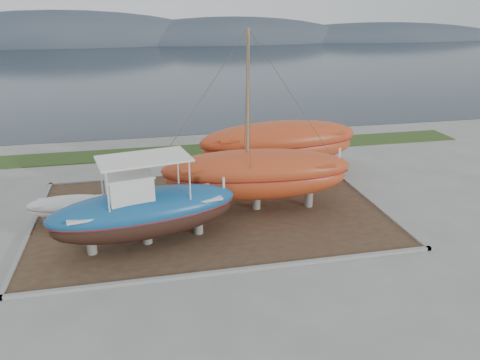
{
  "coord_description": "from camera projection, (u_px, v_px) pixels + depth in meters",
  "views": [
    {
      "loc": [
        -3.33,
        -18.76,
        10.58
      ],
      "look_at": [
        1.59,
        4.0,
        1.77
      ],
      "focal_mm": 35.0,
      "sensor_mm": 36.0,
      "label": 1
    }
  ],
  "objects": [
    {
      "name": "blue_caique",
      "position": [
        145.0,
        202.0,
        21.19
      ],
      "size": [
        9.06,
        4.32,
        4.19
      ],
      "primitive_type": null,
      "rotation": [
        0.0,
        0.0,
        0.19
      ],
      "color": "#16538B",
      "rests_on": "dirt_patch"
    },
    {
      "name": "dirt_patch",
      "position": [
        211.0,
        212.0,
        25.19
      ],
      "size": [
        18.0,
        12.0,
        0.06
      ],
      "primitive_type": "cube",
      "color": "#422D1E",
      "rests_on": "ground"
    },
    {
      "name": "white_dinghy",
      "position": [
        71.0,
        209.0,
        23.99
      ],
      "size": [
        4.32,
        1.8,
        1.28
      ],
      "primitive_type": null,
      "rotation": [
        0.0,
        0.0,
        -0.05
      ],
      "color": "silver",
      "rests_on": "dirt_patch"
    },
    {
      "name": "sea",
      "position": [
        155.0,
        65.0,
        85.54
      ],
      "size": [
        260.0,
        100.0,
        0.04
      ],
      "primitive_type": null,
      "color": "black",
      "rests_on": "ground"
    },
    {
      "name": "orange_sailboat",
      "position": [
        257.0,
        124.0,
        23.95
      ],
      "size": [
        10.37,
        4.01,
        9.43
      ],
      "primitive_type": null,
      "rotation": [
        0.0,
        0.0,
        -0.1
      ],
      "color": "#AF3D1A",
      "rests_on": "dirt_patch"
    },
    {
      "name": "mountain_ridge",
      "position": [
        147.0,
        42.0,
        135.82
      ],
      "size": [
        200.0,
        36.0,
        20.0
      ],
      "primitive_type": null,
      "color": "#333D49",
      "rests_on": "ground"
    },
    {
      "name": "ground",
      "position": [
        225.0,
        248.0,
        21.55
      ],
      "size": [
        140.0,
        140.0,
        0.0
      ],
      "primitive_type": "plane",
      "color": "gray",
      "rests_on": "ground"
    },
    {
      "name": "orange_bare_hull",
      "position": [
        279.0,
        149.0,
        30.13
      ],
      "size": [
        10.67,
        3.82,
        3.44
      ],
      "primitive_type": null,
      "rotation": [
        0.0,
        0.0,
        0.06
      ],
      "color": "#AF3D1A",
      "rests_on": "dirt_patch"
    },
    {
      "name": "curb_frame",
      "position": [
        211.0,
        212.0,
        25.18
      ],
      "size": [
        18.6,
        12.6,
        0.15
      ],
      "primitive_type": null,
      "color": "gray",
      "rests_on": "ground"
    },
    {
      "name": "grass_strip",
      "position": [
        188.0,
        151.0,
        35.7
      ],
      "size": [
        44.0,
        3.0,
        0.08
      ],
      "primitive_type": "cube",
      "color": "#284219",
      "rests_on": "ground"
    }
  ]
}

